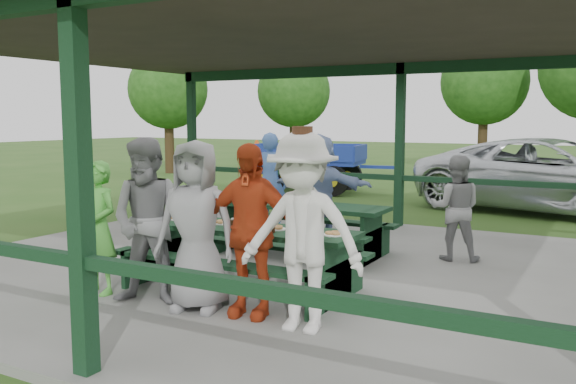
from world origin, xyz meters
The scene contains 19 objects.
ground centered at (0.00, 0.00, 0.00)m, with size 90.00×90.00×0.00m, color #2B5019.
concrete_slab centered at (0.00, 0.00, 0.05)m, with size 10.00×8.00×0.10m, color slate.
pavilion_structure centered at (0.00, 0.00, 3.17)m, with size 10.60×8.60×3.24m.
picnic_table_near centered at (-0.23, -1.20, 0.58)m, with size 2.79×1.39×0.75m.
picnic_table_far centered at (-0.49, 0.80, 0.57)m, with size 2.57×1.39×0.75m.
table_setting centered at (-0.37, -1.18, 0.88)m, with size 2.50×0.45×0.10m.
contestant_green centered at (-1.56, -2.13, 0.86)m, with size 0.56×0.36×1.52m, color green.
contestant_grey_left centered at (-0.79, -2.14, 1.00)m, with size 0.87×0.68×1.80m, color gray.
contestant_grey_mid centered at (-0.22, -2.08, 0.99)m, with size 0.87×0.57×1.78m, color gray.
contestant_red centered at (0.37, -1.97, 0.98)m, with size 1.03×0.43×1.76m, color #BA3A18.
contestant_white_fedora centered at (1.04, -2.11, 1.04)m, with size 1.27×0.82×1.93m.
spectator_lblue centered at (-0.60, 1.66, 0.98)m, with size 1.63×0.52×1.76m, color #7D91C1.
spectator_blue centered at (-1.86, 2.22, 0.98)m, with size 0.64×0.42×1.76m, color #466DB6.
spectator_grey centered at (1.60, 1.51, 0.84)m, with size 0.72×0.56×1.49m, color gray.
pickup_truck centered at (2.32, 7.57, 0.83)m, with size 2.76×5.98×1.66m, color silver.
farm_trailer centered at (-4.28, 8.50, 0.73)m, with size 4.25×2.24×1.47m.
tree_far_left centered at (-8.59, 15.66, 3.21)m, with size 3.05×3.05×4.76m.
tree_left centered at (-1.13, 17.10, 3.47)m, with size 3.28×3.28×5.13m.
tree_edge_left centered at (-11.67, 11.28, 3.18)m, with size 3.01×3.01×4.71m.
Camera 1 is at (3.61, -7.07, 2.10)m, focal length 38.00 mm.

